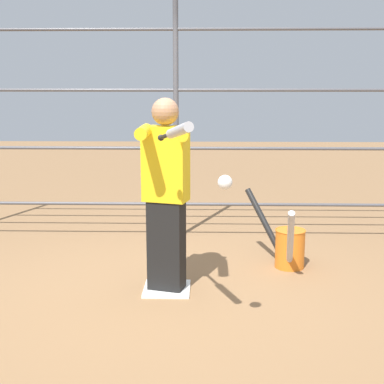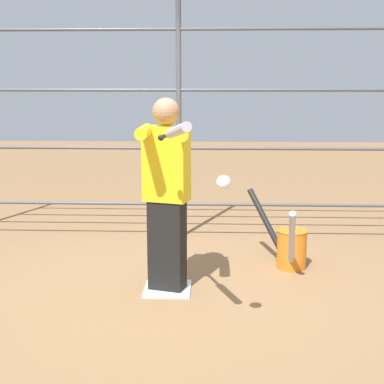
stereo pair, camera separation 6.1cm
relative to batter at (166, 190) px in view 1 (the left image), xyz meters
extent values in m
plane|color=olive|center=(0.00, -0.02, -0.89)|extent=(24.00, 24.00, 0.00)
cube|color=white|center=(0.00, -0.02, -0.88)|extent=(0.40, 0.40, 0.02)
cylinder|color=#4C4C51|center=(0.00, -1.62, 0.48)|extent=(0.06, 0.06, 2.74)
cylinder|color=#4C4C51|center=(0.00, -1.62, -0.49)|extent=(5.42, 0.04, 0.04)
cylinder|color=#4C4C51|center=(0.00, -1.62, 0.15)|extent=(5.42, 0.04, 0.04)
cylinder|color=#4C4C51|center=(0.00, -1.62, 0.80)|extent=(5.42, 0.04, 0.04)
cylinder|color=#4C4C51|center=(0.00, -1.62, 1.44)|extent=(5.42, 0.04, 0.04)
cube|color=black|center=(0.00, -0.02, -0.49)|extent=(0.33, 0.26, 0.80)
cube|color=yellow|center=(0.00, -0.02, 0.22)|extent=(0.41, 0.30, 0.62)
sphere|color=#9E7051|center=(0.00, -0.02, 0.65)|extent=(0.23, 0.23, 0.23)
cylinder|color=yellow|center=(-0.16, 0.25, 0.50)|extent=(0.10, 0.44, 0.10)
cylinder|color=yellow|center=(0.16, 0.16, 0.50)|extent=(0.10, 0.44, 0.10)
sphere|color=black|center=(0.00, 0.43, 0.48)|extent=(0.05, 0.05, 0.05)
cylinder|color=black|center=(-0.05, 0.57, 0.51)|extent=(0.12, 0.31, 0.09)
cylinder|color=#B2B2B7|center=(-0.16, 0.94, 0.58)|extent=(0.20, 0.48, 0.15)
sphere|color=white|center=(-0.46, 0.98, 0.25)|extent=(0.10, 0.10, 0.10)
cylinder|color=orange|center=(-1.16, -0.63, -0.71)|extent=(0.28, 0.28, 0.37)
torus|color=orange|center=(-1.16, -0.63, -0.52)|extent=(0.30, 0.30, 0.01)
cylinder|color=#B2B2B7|center=(-1.10, -0.31, -0.53)|extent=(0.15, 0.59, 0.69)
cylinder|color=black|center=(-0.94, -0.87, -0.53)|extent=(0.42, 0.46, 0.68)
camera|label=1|loc=(-0.33, 4.36, 0.87)|focal=50.00mm
camera|label=2|loc=(-0.39, 4.36, 0.87)|focal=50.00mm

